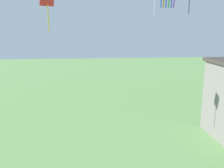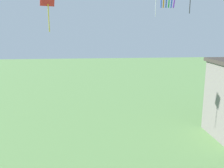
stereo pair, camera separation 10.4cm
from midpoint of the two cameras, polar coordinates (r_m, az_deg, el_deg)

